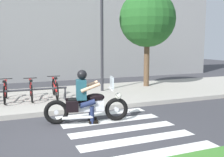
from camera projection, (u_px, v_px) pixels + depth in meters
ground_plane at (69, 137)px, 6.12m from camera, size 48.00×48.00×0.00m
sidewalk at (44, 99)px, 9.90m from camera, size 24.00×4.40×0.15m
crosswalk_stripe_0 at (158, 154)px, 5.18m from camera, size 2.80×0.40×0.01m
crosswalk_stripe_1 at (139, 140)px, 5.91m from camera, size 2.80×0.40×0.01m
crosswalk_stripe_2 at (124, 129)px, 6.64m from camera, size 2.80×0.40×0.01m
crosswalk_stripe_3 at (112, 121)px, 7.38m from camera, size 2.80×0.40×0.01m
crosswalk_stripe_4 at (102, 114)px, 8.11m from camera, size 2.80×0.40×0.01m
motorcycle at (87, 106)px, 7.17m from camera, size 2.27×0.83×1.24m
rider at (84, 92)px, 7.11m from camera, size 0.70×0.62×1.45m
bicycle_2 at (5, 92)px, 9.08m from camera, size 0.48×1.70×0.76m
bicycle_3 at (31, 90)px, 9.40m from camera, size 0.48×1.70×0.74m
bicycle_4 at (55, 88)px, 9.72m from camera, size 0.48×1.61×0.78m
bike_rack at (5, 92)px, 8.56m from camera, size 4.01×0.07×0.49m
street_lamp at (102, 30)px, 10.86m from camera, size 0.28×0.28×4.41m
tree_near_rack at (147, 19)px, 12.04m from camera, size 2.58×2.58×4.54m
building_backdrop at (26, 10)px, 14.61m from camera, size 24.00×1.20×7.93m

